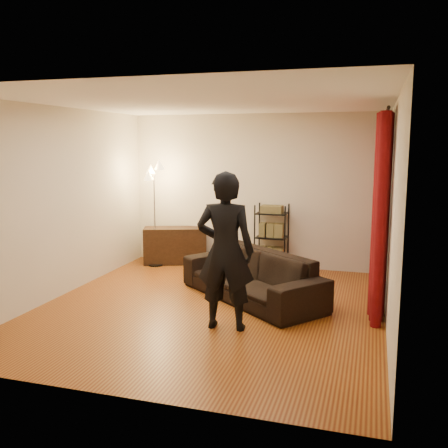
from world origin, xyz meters
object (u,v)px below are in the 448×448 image
(sofa, at_px, (251,276))
(person, at_px, (225,251))
(storage_boxes, at_px, (222,258))
(media_cabinet, at_px, (175,245))
(floor_lamp, at_px, (155,216))
(wire_shelf, at_px, (272,237))

(sofa, xyz_separation_m, person, (-0.03, -1.18, 0.60))
(sofa, height_order, storage_boxes, sofa)
(media_cabinet, relative_size, floor_lamp, 0.62)
(storage_boxes, relative_size, wire_shelf, 0.28)
(media_cabinet, relative_size, storage_boxes, 3.50)
(media_cabinet, distance_m, wire_shelf, 1.80)
(wire_shelf, xyz_separation_m, floor_lamp, (-2.06, -0.32, 0.34))
(floor_lamp, bearing_deg, storage_boxes, 17.41)
(sofa, distance_m, person, 1.33)
(floor_lamp, bearing_deg, sofa, -33.61)
(sofa, bearing_deg, person, -52.73)
(sofa, height_order, wire_shelf, wire_shelf)
(sofa, bearing_deg, floor_lamp, -174.79)
(sofa, bearing_deg, media_cabinet, 176.45)
(person, bearing_deg, floor_lamp, -56.35)
(wire_shelf, bearing_deg, media_cabinet, 167.57)
(person, height_order, wire_shelf, person)
(media_cabinet, height_order, wire_shelf, wire_shelf)
(sofa, bearing_deg, wire_shelf, 130.96)
(storage_boxes, distance_m, wire_shelf, 1.02)
(storage_boxes, distance_m, floor_lamp, 1.43)
(floor_lamp, bearing_deg, person, -51.10)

